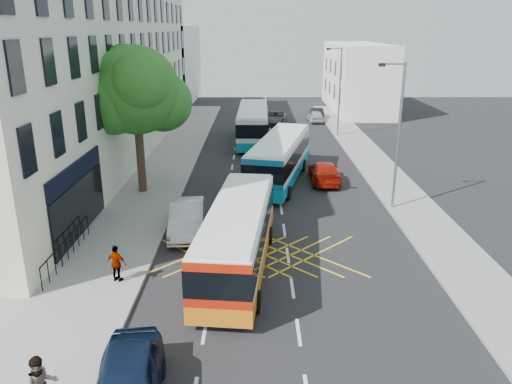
{
  "coord_description": "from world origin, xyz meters",
  "views": [
    {
      "loc": [
        -1.46,
        -14.59,
        9.85
      ],
      "look_at": [
        -1.44,
        8.53,
        2.2
      ],
      "focal_mm": 35.0,
      "sensor_mm": 36.0,
      "label": 1
    }
  ],
  "objects_px": {
    "distant_car_silver": "(316,116)",
    "distant_car_dark": "(317,113)",
    "lamp_far": "(339,87)",
    "pedestrian_far": "(117,264)",
    "bus_mid": "(280,159)",
    "distant_car_grey": "(275,118)",
    "bus_near": "(238,237)",
    "parked_car_silver": "(187,218)",
    "street_tree": "(135,91)",
    "bus_far": "(253,124)",
    "lamp_near": "(397,129)",
    "red_hatchback": "(324,172)"
  },
  "relations": [
    {
      "from": "street_tree",
      "to": "distant_car_dark",
      "type": "distance_m",
      "value": 31.11
    },
    {
      "from": "bus_far",
      "to": "parked_car_silver",
      "type": "bearing_deg",
      "value": -98.16
    },
    {
      "from": "street_tree",
      "to": "distant_car_dark",
      "type": "height_order",
      "value": "street_tree"
    },
    {
      "from": "red_hatchback",
      "to": "pedestrian_far",
      "type": "distance_m",
      "value": 17.31
    },
    {
      "from": "bus_near",
      "to": "red_hatchback",
      "type": "relative_size",
      "value": 2.17
    },
    {
      "from": "parked_car_silver",
      "to": "red_hatchback",
      "type": "height_order",
      "value": "parked_car_silver"
    },
    {
      "from": "red_hatchback",
      "to": "parked_car_silver",
      "type": "bearing_deg",
      "value": 48.47
    },
    {
      "from": "distant_car_grey",
      "to": "distant_car_silver",
      "type": "distance_m",
      "value": 4.64
    },
    {
      "from": "street_tree",
      "to": "lamp_far",
      "type": "height_order",
      "value": "street_tree"
    },
    {
      "from": "bus_near",
      "to": "pedestrian_far",
      "type": "bearing_deg",
      "value": -158.17
    },
    {
      "from": "street_tree",
      "to": "bus_far",
      "type": "height_order",
      "value": "street_tree"
    },
    {
      "from": "lamp_far",
      "to": "pedestrian_far",
      "type": "height_order",
      "value": "lamp_far"
    },
    {
      "from": "red_hatchback",
      "to": "bus_far",
      "type": "bearing_deg",
      "value": -67.03
    },
    {
      "from": "lamp_near",
      "to": "distant_car_silver",
      "type": "distance_m",
      "value": 27.9
    },
    {
      "from": "street_tree",
      "to": "pedestrian_far",
      "type": "xyz_separation_m",
      "value": [
        1.51,
        -11.62,
        -5.38
      ]
    },
    {
      "from": "bus_near",
      "to": "distant_car_grey",
      "type": "distance_m",
      "value": 33.65
    },
    {
      "from": "bus_near",
      "to": "distant_car_silver",
      "type": "bearing_deg",
      "value": 83.94
    },
    {
      "from": "distant_car_silver",
      "to": "bus_far",
      "type": "bearing_deg",
      "value": 54.2
    },
    {
      "from": "red_hatchback",
      "to": "distant_car_grey",
      "type": "height_order",
      "value": "red_hatchback"
    },
    {
      "from": "distant_car_grey",
      "to": "parked_car_silver",
      "type": "bearing_deg",
      "value": -95.73
    },
    {
      "from": "lamp_far",
      "to": "parked_car_silver",
      "type": "relative_size",
      "value": 1.68
    },
    {
      "from": "bus_near",
      "to": "distant_car_silver",
      "type": "xyz_separation_m",
      "value": [
        7.29,
        34.87,
        -0.86
      ]
    },
    {
      "from": "distant_car_grey",
      "to": "distant_car_silver",
      "type": "relative_size",
      "value": 1.33
    },
    {
      "from": "red_hatchback",
      "to": "distant_car_dark",
      "type": "bearing_deg",
      "value": -94.29
    },
    {
      "from": "street_tree",
      "to": "distant_car_dark",
      "type": "xyz_separation_m",
      "value": [
        14.01,
        27.19,
        -5.7
      ]
    },
    {
      "from": "distant_car_grey",
      "to": "pedestrian_far",
      "type": "distance_m",
      "value": 35.73
    },
    {
      "from": "distant_car_silver",
      "to": "distant_car_dark",
      "type": "distance_m",
      "value": 2.59
    },
    {
      "from": "lamp_near",
      "to": "red_hatchback",
      "type": "distance_m",
      "value": 7.34
    },
    {
      "from": "distant_car_grey",
      "to": "bus_far",
      "type": "bearing_deg",
      "value": -100.23
    },
    {
      "from": "bus_far",
      "to": "parked_car_silver",
      "type": "relative_size",
      "value": 2.32
    },
    {
      "from": "bus_far",
      "to": "distant_car_dark",
      "type": "xyz_separation_m",
      "value": [
        7.22,
        12.65,
        -1.04
      ]
    },
    {
      "from": "distant_car_grey",
      "to": "distant_car_dark",
      "type": "bearing_deg",
      "value": 43.75
    },
    {
      "from": "lamp_far",
      "to": "parked_car_silver",
      "type": "distance_m",
      "value": 26.1
    },
    {
      "from": "bus_mid",
      "to": "parked_car_silver",
      "type": "distance_m",
      "value": 10.08
    },
    {
      "from": "lamp_near",
      "to": "pedestrian_far",
      "type": "xyz_separation_m",
      "value": [
        -13.2,
        -8.66,
        -3.7
      ]
    },
    {
      "from": "distant_car_silver",
      "to": "distant_car_dark",
      "type": "relative_size",
      "value": 1.01
    },
    {
      "from": "bus_mid",
      "to": "distant_car_grey",
      "type": "xyz_separation_m",
      "value": [
        0.52,
        20.84,
        -0.9
      ]
    },
    {
      "from": "lamp_near",
      "to": "distant_car_silver",
      "type": "relative_size",
      "value": 2.18
    },
    {
      "from": "bus_far",
      "to": "distant_car_dark",
      "type": "distance_m",
      "value": 14.6
    },
    {
      "from": "bus_near",
      "to": "distant_car_dark",
      "type": "height_order",
      "value": "bus_near"
    },
    {
      "from": "bus_mid",
      "to": "parked_car_silver",
      "type": "xyz_separation_m",
      "value": [
        -5.02,
        -8.71,
        -0.79
      ]
    },
    {
      "from": "street_tree",
      "to": "distant_car_dark",
      "type": "relative_size",
      "value": 2.43
    },
    {
      "from": "lamp_far",
      "to": "pedestrian_far",
      "type": "distance_m",
      "value": 31.77
    },
    {
      "from": "bus_near",
      "to": "bus_far",
      "type": "xyz_separation_m",
      "value": [
        0.49,
        24.78,
        0.15
      ]
    },
    {
      "from": "lamp_near",
      "to": "pedestrian_far",
      "type": "distance_m",
      "value": 16.21
    },
    {
      "from": "lamp_far",
      "to": "distant_car_silver",
      "type": "height_order",
      "value": "lamp_far"
    },
    {
      "from": "bus_mid",
      "to": "distant_car_grey",
      "type": "height_order",
      "value": "bus_mid"
    },
    {
      "from": "lamp_near",
      "to": "distant_car_silver",
      "type": "bearing_deg",
      "value": 92.32
    },
    {
      "from": "bus_near",
      "to": "bus_mid",
      "type": "distance_m",
      "value": 12.89
    },
    {
      "from": "lamp_near",
      "to": "bus_far",
      "type": "relative_size",
      "value": 0.72
    }
  ]
}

